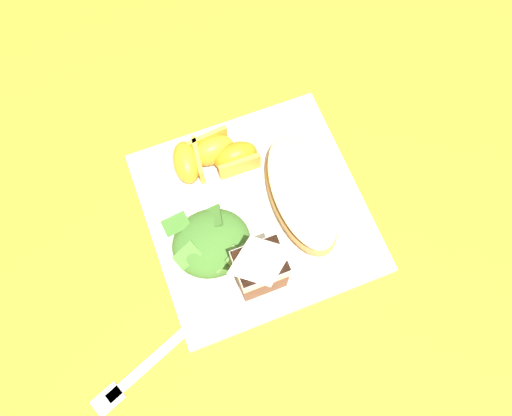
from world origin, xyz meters
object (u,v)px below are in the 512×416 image
object	(u,v)px
metal_fork	(147,365)
milk_carton	(260,267)
orange_wedge_middle	(212,149)
orange_wedge_rear	(188,162)
white_plate	(256,213)
orange_wedge_front	(239,156)
green_salad_pile	(211,243)
cheesy_pizza_bread	(301,195)

from	to	relation	value
metal_fork	milk_carton	bearing A→B (deg)	-163.91
orange_wedge_middle	orange_wedge_rear	xyz separation A→B (m)	(0.04, 0.01, 0.00)
white_plate	orange_wedge_rear	size ratio (longest dim) A/B	4.36
milk_carton	orange_wedge_front	xyz separation A→B (m)	(-0.03, -0.16, -0.04)
white_plate	green_salad_pile	world-z (taller)	green_salad_pile
green_salad_pile	orange_wedge_middle	distance (m)	0.13
white_plate	metal_fork	xyz separation A→B (m)	(0.19, 0.13, -0.01)
green_salad_pile	milk_carton	xyz separation A→B (m)	(-0.04, 0.06, 0.04)
cheesy_pizza_bread	orange_wedge_front	xyz separation A→B (m)	(0.06, -0.08, 0.00)
cheesy_pizza_bread	orange_wedge_rear	xyz separation A→B (m)	(0.12, -0.10, 0.00)
green_salad_pile	metal_fork	bearing A→B (deg)	40.88
white_plate	orange_wedge_rear	world-z (taller)	orange_wedge_rear
white_plate	orange_wedge_middle	size ratio (longest dim) A/B	4.43
orange_wedge_rear	milk_carton	bearing A→B (deg)	101.01
white_plate	orange_wedge_front	world-z (taller)	orange_wedge_front
orange_wedge_rear	metal_fork	size ratio (longest dim) A/B	0.35
green_salad_pile	metal_fork	size ratio (longest dim) A/B	0.56
orange_wedge_middle	metal_fork	bearing A→B (deg)	53.85
orange_wedge_middle	cheesy_pizza_bread	bearing A→B (deg)	129.84
orange_wedge_middle	orange_wedge_rear	world-z (taller)	same
cheesy_pizza_bread	green_salad_pile	xyz separation A→B (m)	(0.13, 0.02, 0.00)
milk_carton	orange_wedge_middle	xyz separation A→B (m)	(-0.00, -0.18, -0.04)
orange_wedge_middle	metal_fork	distance (m)	0.29
cheesy_pizza_bread	orange_wedge_rear	bearing A→B (deg)	-38.43
orange_wedge_middle	orange_wedge_rear	size ratio (longest dim) A/B	0.98
orange_wedge_front	orange_wedge_rear	distance (m)	0.07
white_plate	orange_wedge_front	distance (m)	0.08
orange_wedge_middle	milk_carton	bearing A→B (deg)	89.33
orange_wedge_front	cheesy_pizza_bread	bearing A→B (deg)	125.16
orange_wedge_front	orange_wedge_middle	size ratio (longest dim) A/B	0.96
cheesy_pizza_bread	metal_fork	distance (m)	0.29
green_salad_pile	orange_wedge_rear	xyz separation A→B (m)	(-0.01, -0.12, -0.00)
cheesy_pizza_bread	metal_fork	bearing A→B (deg)	26.41
orange_wedge_front	orange_wedge_rear	size ratio (longest dim) A/B	0.94
cheesy_pizza_bread	orange_wedge_middle	distance (m)	0.14
green_salad_pile	orange_wedge_front	size ratio (longest dim) A/B	1.68
orange_wedge_front	orange_wedge_middle	xyz separation A→B (m)	(0.03, -0.02, 0.00)
white_plate	orange_wedge_rear	bearing A→B (deg)	-55.28
cheesy_pizza_bread	milk_carton	xyz separation A→B (m)	(0.09, 0.08, 0.04)
milk_carton	orange_wedge_front	distance (m)	0.17
orange_wedge_front	orange_wedge_rear	world-z (taller)	same
white_plate	cheesy_pizza_bread	bearing A→B (deg)	173.05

